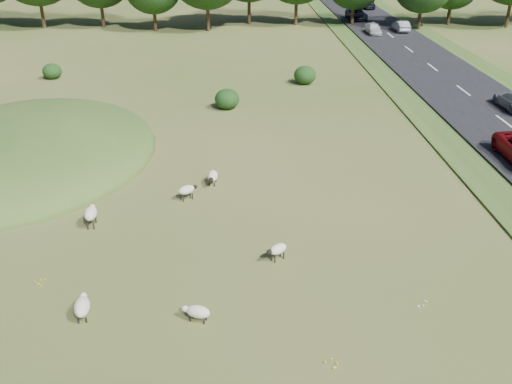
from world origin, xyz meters
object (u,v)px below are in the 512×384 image
sheep_1 (197,312)px  sheep_5 (91,213)px  sheep_3 (187,190)px  sheep_6 (212,176)px  car_1 (357,14)px  sheep_0 (277,249)px  car_2 (401,26)px  car_5 (368,4)px  sheep_2 (82,306)px  car_7 (373,28)px

sheep_1 → sheep_5: size_ratio=0.87×
sheep_3 → sheep_5: sheep_5 is taller
sheep_6 → car_1: 55.29m
sheep_0 → car_2: car_2 is taller
sheep_6 → car_2: size_ratio=0.33×
car_1 → car_5: bearing=69.9°
sheep_0 → sheep_1: sheep_0 is taller
car_1 → car_2: car_1 is taller
sheep_1 → sheep_2: (-4.22, 0.39, 0.08)m
sheep_6 → car_5: size_ratio=0.29×
car_2 → car_7: size_ratio=1.04×
car_1 → car_7: 10.30m
sheep_2 → sheep_3: (3.18, 9.50, 0.07)m
car_5 → car_7: 21.03m
car_1 → car_5: car_1 is taller
sheep_2 → sheep_5: bearing=2.4°
sheep_1 → sheep_6: sheep_6 is taller
sheep_3 → sheep_5: (-4.36, -2.60, 0.11)m
sheep_5 → car_5: size_ratio=0.30×
car_2 → sheep_1: bearing=67.9°
sheep_5 → sheep_3: bearing=-62.4°
sheep_2 → car_2: (26.60, 54.61, 0.42)m
sheep_1 → sheep_6: 11.72m
sheep_1 → sheep_5: sheep_5 is taller
sheep_5 → car_5: car_5 is taller
sheep_0 → car_5: (19.18, 70.32, 0.36)m
sheep_2 → car_2: 60.75m
car_5 → car_1: bearing=69.9°
sheep_2 → car_2: car_2 is taller
sheep_0 → sheep_5: 9.22m
sheep_1 → car_1: car_1 is taller
sheep_0 → sheep_1: size_ratio=0.90×
sheep_1 → sheep_2: size_ratio=0.86×
sheep_0 → sheep_5: bearing=-58.5°
sheep_2 → sheep_5: 7.00m
sheep_5 → car_1: (23.97, 56.59, 0.31)m
sheep_2 → sheep_6: sheep_2 is taller
sheep_6 → sheep_2: bearing=-15.9°
sheep_0 → car_2: (19.18, 51.07, 0.37)m
sheep_6 → sheep_0: bearing=26.5°
car_2 → sheep_5: bearing=59.8°
sheep_1 → car_5: bearing=-88.0°
sheep_6 → car_7: bearing=161.8°
sheep_5 → car_1: car_1 is taller
sheep_2 → car_7: 57.86m
car_1 → car_7: car_1 is taller
car_2 → sheep_6: bearing=62.9°
sheep_5 → sheep_6: size_ratio=1.02×
sheep_1 → sheep_5: 9.06m
sheep_5 → car_7: bearing=-30.6°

